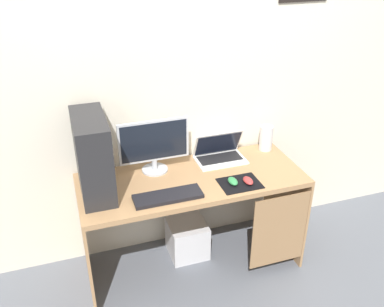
{
  "coord_description": "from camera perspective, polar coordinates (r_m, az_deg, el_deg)",
  "views": [
    {
      "loc": [
        -0.75,
        -2.24,
        2.18
      ],
      "look_at": [
        0.0,
        0.0,
        0.91
      ],
      "focal_mm": 39.46,
      "sensor_mm": 36.0,
      "label": 1
    }
  ],
  "objects": [
    {
      "name": "ground_plane",
      "position": [
        3.21,
        0.0,
        -14.44
      ],
      "size": [
        8.0,
        8.0,
        0.0
      ],
      "primitive_type": "plane",
      "color": "slate"
    },
    {
      "name": "wall_back",
      "position": [
        2.82,
        -2.18,
        10.18
      ],
      "size": [
        4.0,
        0.05,
        2.6
      ],
      "color": "beige",
      "rests_on": "ground_plane"
    },
    {
      "name": "desk",
      "position": [
        2.84,
        0.44,
        -5.8
      ],
      "size": [
        1.48,
        0.6,
        0.73
      ],
      "color": "#A37A51",
      "rests_on": "ground_plane"
    },
    {
      "name": "pc_tower",
      "position": [
        2.58,
        -13.25,
        -0.3
      ],
      "size": [
        0.19,
        0.45,
        0.5
      ],
      "primitive_type": "cube",
      "color": "#232326",
      "rests_on": "desk"
    },
    {
      "name": "monitor",
      "position": [
        2.76,
        -5.16,
        1.15
      ],
      "size": [
        0.47,
        0.17,
        0.37
      ],
      "color": "#B7BCC6",
      "rests_on": "desk"
    },
    {
      "name": "laptop",
      "position": [
        2.97,
        3.74,
        -0.06
      ],
      "size": [
        0.34,
        0.22,
        0.21
      ],
      "color": "white",
      "rests_on": "desk"
    },
    {
      "name": "speaker",
      "position": [
        3.12,
        9.97,
        2.08
      ],
      "size": [
        0.09,
        0.09,
        0.18
      ],
      "primitive_type": "cylinder",
      "color": "silver",
      "rests_on": "desk"
    },
    {
      "name": "keyboard",
      "position": [
        2.57,
        -3.27,
        -5.8
      ],
      "size": [
        0.42,
        0.14,
        0.02
      ],
      "primitive_type": "cube",
      "color": "black",
      "rests_on": "desk"
    },
    {
      "name": "mousepad",
      "position": [
        2.72,
        6.47,
        -4.03
      ],
      "size": [
        0.26,
        0.2,
        0.0
      ],
      "primitive_type": "cube",
      "color": "black",
      "rests_on": "desk"
    },
    {
      "name": "mouse_left",
      "position": [
        2.7,
        5.54,
        -3.74
      ],
      "size": [
        0.06,
        0.1,
        0.03
      ],
      "primitive_type": "ellipsoid",
      "color": "#338C4C",
      "rests_on": "mousepad"
    },
    {
      "name": "mouse_right",
      "position": [
        2.72,
        7.59,
        -3.66
      ],
      "size": [
        0.06,
        0.1,
        0.03
      ],
      "primitive_type": "ellipsoid",
      "color": "#B23333",
      "rests_on": "mousepad"
    },
    {
      "name": "subwoofer",
      "position": [
        3.2,
        -0.71,
        -11.38
      ],
      "size": [
        0.27,
        0.27,
        0.27
      ],
      "primitive_type": "cube",
      "color": "silver",
      "rests_on": "ground_plane"
    }
  ]
}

